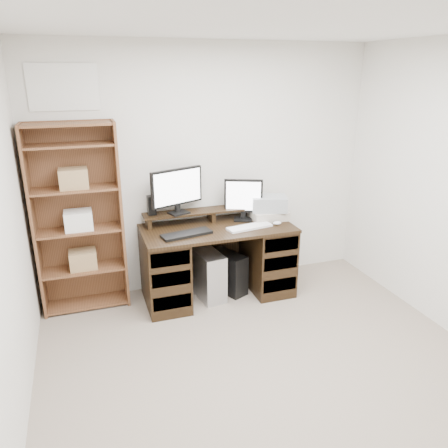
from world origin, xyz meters
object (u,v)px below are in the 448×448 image
desk (217,260)px  monitor_wide (177,189)px  tower_black (228,272)px  printer (269,214)px  bookshelf (78,217)px  monitor_small (243,198)px  tower_silver (207,274)px

desk → monitor_wide: bearing=151.7°
desk → tower_black: 0.22m
printer → tower_black: (-0.46, -0.03, -0.58)m
desk → bookshelf: 1.42m
monitor_wide → monitor_small: size_ratio=1.27×
desk → printer: printer is taller
monitor_small → tower_black: bearing=-133.9°
desk → tower_silver: desk is taller
monitor_small → printer: (0.27, -0.05, -0.19)m
desk → monitor_wide: monitor_wide is taller
tower_silver → monitor_small: bearing=6.6°
monitor_wide → tower_silver: 0.93m
monitor_small → bookshelf: bookshelf is taller
printer → bookshelf: 1.90m
tower_silver → tower_black: 0.24m
printer → tower_black: size_ratio=0.79×
monitor_small → tower_silver: bearing=-142.4°
monitor_wide → printer: monitor_wide is taller
monitor_wide → monitor_small: bearing=-26.2°
monitor_wide → tower_silver: (0.24, -0.18, -0.87)m
monitor_small → printer: bearing=11.1°
monitor_wide → bookshelf: size_ratio=0.30×
printer → tower_silver: (-0.70, -0.06, -0.55)m
monitor_small → monitor_wide: bearing=-163.1°
desk → monitor_small: monitor_small is taller
desk → tower_black: (0.13, 0.04, -0.17)m
tower_black → bookshelf: size_ratio=0.26×
desk → tower_black: size_ratio=3.21×
desk → bookshelf: size_ratio=0.83×
printer → bookshelf: (-1.89, 0.15, 0.12)m
desk → monitor_small: (0.32, 0.12, 0.59)m
bookshelf → monitor_small: bearing=-3.2°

